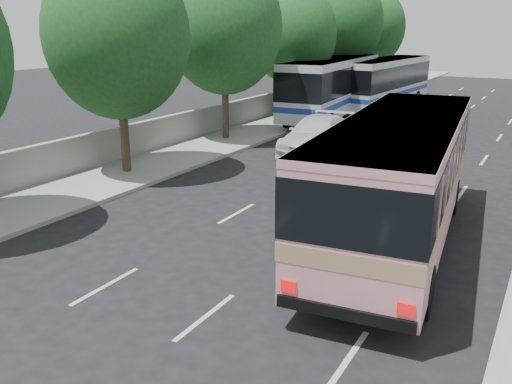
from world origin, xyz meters
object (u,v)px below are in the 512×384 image
Objects in this scene: pink_taxi at (354,182)px; tour_coach_front at (333,83)px; pink_bus at (400,168)px; white_pickup at (317,135)px; tour_coach_rear at (386,79)px.

tour_coach_front is at bearing 110.99° from pink_taxi.
pink_bus is 2.82× the size of pink_taxi.
white_pickup is 15.48m from tour_coach_rear.
tour_coach_rear is (1.80, 5.79, -0.15)m from tour_coach_front.
pink_taxi is 7.73m from white_pickup.
tour_coach_rear is (-7.87, 25.05, -0.03)m from pink_bus.
pink_taxi is 0.33× the size of tour_coach_rear.
pink_bus is 11.79m from white_pickup.
white_pickup reaches higher than pink_taxi.
pink_taxi is 17.71m from tour_coach_front.
pink_taxi is at bearing -72.19° from tour_coach_rear.
white_pickup is at bearing 118.32° from pink_bus.
tour_coach_rear is (-1.28, 15.37, 1.35)m from white_pickup.
white_pickup is at bearing -81.55° from tour_coach_rear.
tour_coach_rear is (-5.50, 21.84, 1.51)m from pink_taxi.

